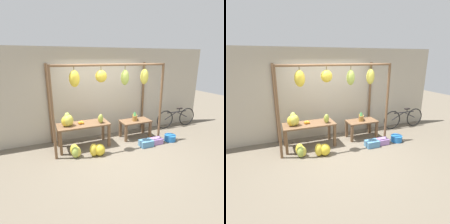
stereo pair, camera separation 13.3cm
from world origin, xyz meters
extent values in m
plane|color=#665B4C|center=(0.00, 0.00, 0.00)|extent=(20.00, 20.00, 0.00)
cube|color=#B2A893|center=(0.00, 1.53, 1.40)|extent=(8.00, 0.08, 2.80)
cylinder|color=brown|center=(-1.56, 0.41, 1.18)|extent=(0.07, 0.07, 2.36)
cylinder|color=brown|center=(1.56, 0.41, 1.18)|extent=(0.07, 0.07, 2.36)
cylinder|color=brown|center=(-1.56, 1.44, 1.18)|extent=(0.07, 0.07, 2.36)
cylinder|color=brown|center=(1.56, 1.44, 1.18)|extent=(0.07, 0.07, 2.36)
cylinder|color=brown|center=(0.00, 0.41, 2.33)|extent=(3.12, 0.06, 0.06)
cylinder|color=brown|center=(-0.99, 0.41, 2.26)|extent=(0.02, 0.02, 0.07)
ellipsoid|color=gold|center=(-0.99, 0.41, 2.02)|extent=(0.26, 0.23, 0.40)
cylinder|color=brown|center=(-0.31, 0.41, 2.25)|extent=(0.02, 0.02, 0.09)
ellipsoid|color=gold|center=(-0.31, 0.41, 2.05)|extent=(0.29, 0.26, 0.31)
cylinder|color=brown|center=(0.35, 0.41, 2.25)|extent=(0.02, 0.02, 0.10)
ellipsoid|color=#9EB247|center=(0.35, 0.41, 2.00)|extent=(0.22, 0.20, 0.41)
cylinder|color=brown|center=(0.95, 0.41, 2.25)|extent=(0.02, 0.02, 0.08)
ellipsoid|color=gold|center=(0.95, 0.41, 2.00)|extent=(0.23, 0.21, 0.42)
cube|color=brown|center=(-0.73, 0.83, 0.69)|extent=(1.46, 0.62, 0.04)
cube|color=brown|center=(-1.41, 0.56, 0.33)|extent=(0.07, 0.07, 0.67)
cube|color=brown|center=(-0.05, 0.56, 0.33)|extent=(0.07, 0.07, 0.67)
cube|color=brown|center=(-1.41, 1.09, 0.33)|extent=(0.07, 0.07, 0.67)
cube|color=brown|center=(-0.05, 1.09, 0.33)|extent=(0.07, 0.07, 0.67)
cube|color=brown|center=(0.98, 0.88, 0.55)|extent=(0.96, 0.52, 0.04)
cube|color=brown|center=(0.55, 0.67, 0.27)|extent=(0.07, 0.07, 0.53)
cube|color=brown|center=(1.41, 0.67, 0.27)|extent=(0.07, 0.07, 0.53)
cube|color=brown|center=(0.55, 1.09, 0.27)|extent=(0.07, 0.07, 0.53)
cube|color=brown|center=(1.41, 1.09, 0.27)|extent=(0.07, 0.07, 0.53)
ellipsoid|color=gold|center=(-1.11, 0.80, 0.86)|extent=(0.27, 0.27, 0.31)
ellipsoid|color=#9EB247|center=(-1.15, 0.90, 0.88)|extent=(0.24, 0.25, 0.36)
ellipsoid|color=gold|center=(-1.22, 0.80, 0.85)|extent=(0.27, 0.26, 0.28)
ellipsoid|color=gold|center=(-1.16, 0.79, 0.86)|extent=(0.26, 0.28, 0.30)
sphere|color=orange|center=(-0.76, 0.86, 0.75)|extent=(0.08, 0.08, 0.08)
sphere|color=orange|center=(-0.77, 0.82, 0.74)|extent=(0.08, 0.08, 0.08)
sphere|color=orange|center=(-0.77, 0.86, 0.74)|extent=(0.08, 0.08, 0.08)
sphere|color=orange|center=(-0.75, 0.80, 0.74)|extent=(0.07, 0.07, 0.07)
sphere|color=orange|center=(-0.83, 0.84, 0.74)|extent=(0.08, 0.08, 0.08)
sphere|color=orange|center=(-0.78, 0.87, 0.74)|extent=(0.07, 0.07, 0.07)
sphere|color=orange|center=(-0.82, 0.80, 0.75)|extent=(0.09, 0.09, 0.09)
sphere|color=orange|center=(-0.80, 0.87, 0.74)|extent=(0.08, 0.08, 0.08)
cylinder|color=olive|center=(0.97, 0.93, 0.67)|extent=(0.13, 0.13, 0.20)
cone|color=#428442|center=(0.97, 0.93, 0.81)|extent=(0.09, 0.09, 0.08)
cylinder|color=#B27F38|center=(1.03, 0.99, 0.64)|extent=(0.12, 0.12, 0.14)
cone|color=#428442|center=(1.03, 0.99, 0.76)|extent=(0.08, 0.08, 0.10)
cylinder|color=olive|center=(0.93, 0.85, 0.65)|extent=(0.15, 0.15, 0.16)
cone|color=#337538|center=(0.93, 0.85, 0.79)|extent=(0.10, 0.10, 0.11)
cylinder|color=olive|center=(0.95, 0.88, 0.65)|extent=(0.11, 0.11, 0.16)
cone|color=#428442|center=(0.95, 0.88, 0.79)|extent=(0.08, 0.08, 0.11)
cylinder|color=#B27F38|center=(0.95, 0.84, 0.66)|extent=(0.12, 0.12, 0.17)
cone|color=#428442|center=(0.95, 0.84, 0.80)|extent=(0.09, 0.09, 0.10)
ellipsoid|color=gold|center=(-1.04, 0.31, 0.14)|extent=(0.28, 0.29, 0.29)
ellipsoid|color=gold|center=(-1.09, 0.38, 0.17)|extent=(0.32, 0.32, 0.34)
ellipsoid|color=#9EB247|center=(-1.09, 0.29, 0.15)|extent=(0.27, 0.28, 0.31)
ellipsoid|color=yellow|center=(-0.47, 0.16, 0.16)|extent=(0.33, 0.31, 0.32)
ellipsoid|color=gold|center=(-0.63, 0.19, 0.17)|extent=(0.30, 0.29, 0.35)
cube|color=#4C84B2|center=(0.96, 0.16, 0.09)|extent=(0.39, 0.26, 0.19)
cylinder|color=blue|center=(1.86, 0.21, 0.09)|extent=(0.34, 0.34, 0.19)
torus|color=black|center=(3.34, 1.13, 0.34)|extent=(0.68, 0.04, 0.68)
torus|color=black|center=(2.35, 1.13, 0.34)|extent=(0.68, 0.04, 0.68)
cylinder|color=black|center=(2.84, 1.13, 0.58)|extent=(0.85, 0.04, 0.03)
cylinder|color=black|center=(3.09, 1.13, 0.46)|extent=(0.51, 0.03, 0.27)
cylinder|color=black|center=(2.59, 1.13, 0.46)|extent=(0.51, 0.03, 0.27)
cylinder|color=black|center=(2.97, 1.13, 0.63)|extent=(0.02, 0.02, 0.10)
cube|color=black|center=(2.97, 1.13, 0.70)|extent=(0.20, 0.08, 0.04)
cylinder|color=black|center=(2.45, 1.13, 0.63)|extent=(0.02, 0.02, 0.10)
ellipsoid|color=#93A33D|center=(-0.25, 0.70, 0.84)|extent=(0.18, 0.17, 0.26)
ellipsoid|color=#B2993D|center=(-0.24, 0.79, 0.81)|extent=(0.14, 0.16, 0.21)
cube|color=#9970B7|center=(1.34, 0.20, 0.08)|extent=(0.35, 0.24, 0.17)
camera|label=1|loc=(-1.85, -4.09, 2.50)|focal=30.00mm
camera|label=2|loc=(-1.72, -4.14, 2.50)|focal=30.00mm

